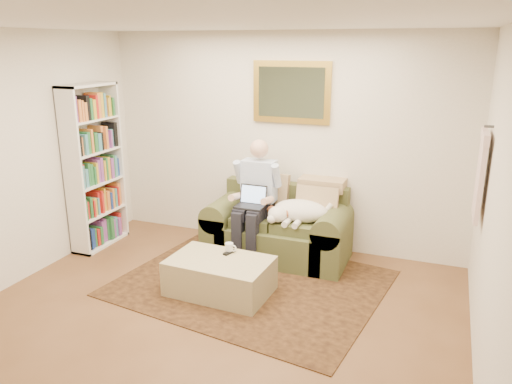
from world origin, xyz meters
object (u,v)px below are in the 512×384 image
Objects in this scene: bookshelf at (94,167)px; sleeping_dog at (301,211)px; coffee_mug at (229,248)px; ottoman at (220,276)px; sofa at (278,234)px; laptop at (252,201)px; seated_man at (254,202)px.

sleeping_dog is at bearing 8.20° from bookshelf.
ottoman is at bearing -93.87° from coffee_mug.
laptop is (-0.25, -0.22, 0.44)m from sofa.
ottoman is 10.10× the size of coffee_mug.
sofa is at bearing 41.02° from laptop.
bookshelf reaches higher than coffee_mug.
sleeping_dog is 1.23m from ottoman.
coffee_mug is at bearing -104.97° from sofa.
laptop reaches higher than sleeping_dog.
sofa is 0.46m from sleeping_dog.
seated_man is at bearing 8.49° from bookshelf.
seated_man is 0.70× the size of bookshelf.
coffee_mug is at bearing -123.77° from sleeping_dog.
ottoman is (-0.25, -1.09, -0.10)m from sofa.
bookshelf is (-1.97, -0.29, 0.30)m from seated_man.
laptop is 0.57m from sleeping_dog.
laptop is 0.47× the size of sleeping_dog.
ottoman is (-0.00, -0.87, -0.55)m from laptop.
seated_man is 13.93× the size of coffee_mug.
ottoman is at bearing -118.60° from sleeping_dog.
coffee_mug is (-0.24, -0.88, 0.13)m from sofa.
seated_man reaches higher than sleeping_dog.
coffee_mug is 2.11m from bookshelf.
sleeping_dog is at bearing -15.74° from sofa.
sofa is at bearing 31.45° from seated_man.
bookshelf is (-2.22, -0.45, 0.71)m from sofa.
bookshelf is at bearing -171.51° from seated_man.
laptop is 2.00m from bookshelf.
sleeping_dog is 0.34× the size of bookshelf.
seated_man is at bearing -148.55° from sofa.
sofa is 0.83× the size of bookshelf.
laptop is at bearing 6.66° from bookshelf.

